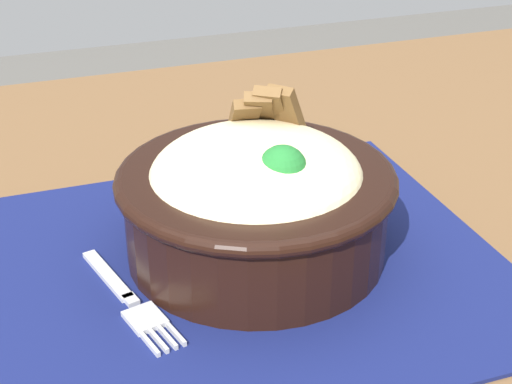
{
  "coord_description": "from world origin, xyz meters",
  "views": [
    {
      "loc": [
        0.17,
        0.43,
        1.08
      ],
      "look_at": [
        0.01,
        -0.03,
        0.82
      ],
      "focal_mm": 54.98,
      "sensor_mm": 36.0,
      "label": 1
    }
  ],
  "objects": [
    {
      "name": "fork",
      "position": [
        0.11,
        0.0,
        0.77
      ],
      "size": [
        0.05,
        0.13,
        0.0
      ],
      "color": "#B7B7B7",
      "rests_on": "placemat"
    },
    {
      "name": "bowl",
      "position": [
        0.01,
        -0.03,
        0.82
      ],
      "size": [
        0.2,
        0.2,
        0.12
      ],
      "color": "black",
      "rests_on": "placemat"
    },
    {
      "name": "table",
      "position": [
        0.0,
        0.0,
        0.68
      ],
      "size": [
        1.15,
        0.92,
        0.77
      ],
      "color": "brown",
      "rests_on": "ground_plane"
    },
    {
      "name": "placemat",
      "position": [
        0.04,
        -0.02,
        0.77
      ],
      "size": [
        0.4,
        0.32,
        0.0
      ],
      "primitive_type": "cube",
      "rotation": [
        0.0,
        0.0,
        -0.0
      ],
      "color": "#11194C",
      "rests_on": "table"
    }
  ]
}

